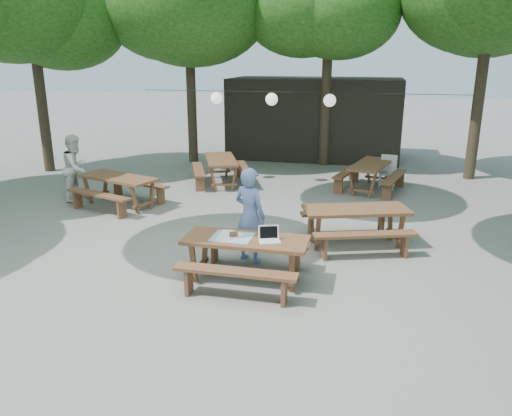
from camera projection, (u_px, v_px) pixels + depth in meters
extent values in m
plane|color=slate|center=(213.00, 264.00, 8.88)|extent=(80.00, 80.00, 0.00)
cube|color=black|center=(315.00, 118.00, 18.12)|extent=(6.00, 3.00, 2.80)
cube|color=brown|center=(246.00, 240.00, 8.00)|extent=(2.00, 0.80, 0.06)
cube|color=brown|center=(235.00, 272.00, 7.47)|extent=(1.90, 0.28, 0.05)
cube|color=brown|center=(255.00, 242.00, 8.68)|extent=(1.90, 0.28, 0.05)
cube|color=brown|center=(246.00, 262.00, 8.11)|extent=(1.70, 0.70, 0.69)
cube|color=brown|center=(118.00, 178.00, 12.10)|extent=(2.15, 1.39, 0.06)
cube|color=brown|center=(98.00, 194.00, 11.65)|extent=(1.89, 0.87, 0.05)
cube|color=brown|center=(138.00, 183.00, 12.70)|extent=(1.89, 0.87, 0.05)
cube|color=brown|center=(119.00, 193.00, 12.21)|extent=(1.83, 1.20, 0.69)
cube|color=brown|center=(356.00, 210.00, 9.57)|extent=(2.15, 1.40, 0.06)
cube|color=brown|center=(365.00, 235.00, 9.03)|extent=(1.89, 0.87, 0.05)
cube|color=brown|center=(347.00, 213.00, 10.27)|extent=(1.89, 0.87, 0.05)
cube|color=brown|center=(355.00, 228.00, 9.68)|extent=(1.83, 1.21, 0.69)
cube|color=brown|center=(221.00, 159.00, 14.23)|extent=(1.50, 2.15, 0.06)
cube|color=brown|center=(244.00, 168.00, 14.41)|extent=(0.98, 1.86, 0.05)
cube|color=brown|center=(198.00, 169.00, 14.21)|extent=(0.98, 1.86, 0.05)
cube|color=brown|center=(221.00, 172.00, 14.34)|extent=(1.29, 1.84, 0.69)
cube|color=brown|center=(371.00, 164.00, 13.56)|extent=(1.26, 2.13, 0.06)
cube|color=brown|center=(394.00, 177.00, 13.35)|extent=(0.73, 1.91, 0.05)
cube|color=brown|center=(347.00, 172.00, 13.93)|extent=(0.73, 1.91, 0.05)
cube|color=brown|center=(370.00, 178.00, 13.67)|extent=(1.09, 1.82, 0.69)
imported|color=#6D84C8|center=(250.00, 215.00, 8.80)|extent=(0.74, 0.63, 1.71)
imported|color=white|center=(76.00, 168.00, 12.62)|extent=(0.67, 0.84, 1.68)
cube|color=silver|center=(387.00, 174.00, 13.92)|extent=(0.49, 0.49, 0.04)
cube|color=silver|center=(389.00, 163.00, 14.02)|extent=(0.44, 0.09, 0.48)
cube|color=silver|center=(387.00, 181.00, 13.98)|extent=(0.47, 0.47, 0.38)
cube|color=white|center=(270.00, 241.00, 7.83)|extent=(0.39, 0.33, 0.02)
cube|color=white|center=(269.00, 232.00, 7.90)|extent=(0.33, 0.17, 0.23)
cube|color=black|center=(269.00, 232.00, 7.90)|extent=(0.28, 0.14, 0.19)
cube|color=#346CB1|center=(232.00, 237.00, 8.04)|extent=(0.66, 0.56, 0.01)
cube|color=white|center=(224.00, 237.00, 8.00)|extent=(0.22, 0.31, 0.00)
cube|color=white|center=(235.00, 236.00, 8.07)|extent=(0.29, 0.35, 0.00)
cube|color=white|center=(227.00, 233.00, 8.20)|extent=(0.21, 0.30, 0.00)
cube|color=brown|center=(233.00, 234.00, 8.04)|extent=(0.15, 0.13, 0.06)
cylinder|color=black|center=(297.00, 92.00, 13.59)|extent=(9.00, 0.02, 0.02)
sphere|color=white|center=(217.00, 98.00, 14.16)|extent=(0.34, 0.34, 0.34)
sphere|color=white|center=(272.00, 99.00, 13.80)|extent=(0.34, 0.34, 0.34)
sphere|color=white|center=(330.00, 100.00, 13.45)|extent=(0.34, 0.34, 0.34)
cylinder|color=#2D2319|center=(42.00, 105.00, 15.51)|extent=(0.32, 0.32, 4.20)
ellipsoid|color=#174412|center=(32.00, 22.00, 14.80)|extent=(4.67, 4.67, 3.50)
cylinder|color=#2D2319|center=(191.00, 92.00, 16.86)|extent=(0.32, 0.32, 4.79)
ellipsoid|color=#174412|center=(188.00, 6.00, 16.07)|extent=(5.30, 5.30, 3.97)
cylinder|color=#2D2319|center=(326.00, 98.00, 16.38)|extent=(0.32, 0.32, 4.44)
ellipsoid|color=#174412|center=(329.00, 16.00, 15.64)|extent=(3.91, 3.91, 2.93)
cylinder|color=#2D2319|center=(479.00, 92.00, 14.35)|extent=(0.32, 0.32, 5.10)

